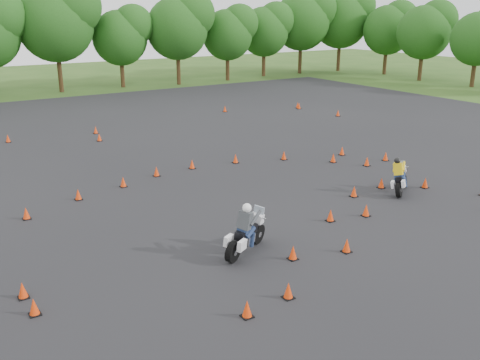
% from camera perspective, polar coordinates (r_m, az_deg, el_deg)
% --- Properties ---
extents(ground, '(140.00, 140.00, 0.00)m').
position_cam_1_polar(ground, '(18.63, 6.72, -6.67)').
color(ground, '#2D5119').
rests_on(ground, ground).
extents(asphalt_pad, '(62.00, 62.00, 0.00)m').
position_cam_1_polar(asphalt_pad, '(23.22, -2.67, -1.55)').
color(asphalt_pad, black).
rests_on(asphalt_pad, ground).
extents(treeline, '(86.96, 32.21, 11.21)m').
position_cam_1_polar(treeline, '(50.75, -15.69, 13.75)').
color(treeline, '#1D4B15').
rests_on(treeline, ground).
extents(traffic_cones, '(36.23, 32.94, 0.45)m').
position_cam_1_polar(traffic_cones, '(22.77, -2.08, -1.34)').
color(traffic_cones, red).
rests_on(traffic_cones, asphalt_pad).
extents(rider_grey, '(2.41, 1.72, 1.81)m').
position_cam_1_polar(rider_grey, '(17.46, 0.50, -5.01)').
color(rider_grey, '#3A3D40').
rests_on(rider_grey, ground).
extents(rider_yellow, '(2.10, 1.66, 1.61)m').
position_cam_1_polar(rider_yellow, '(24.25, 17.08, 0.50)').
color(rider_yellow, gold).
rests_on(rider_yellow, ground).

